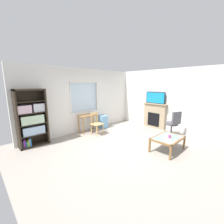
# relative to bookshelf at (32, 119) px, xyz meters

# --- Properties ---
(ground) EXTENTS (6.41, 5.81, 0.02)m
(ground) POSITION_rel_bookshelf_xyz_m (2.16, -2.16, -0.91)
(ground) COLOR #9E9389
(wall_back_with_window) EXTENTS (5.41, 0.15, 2.69)m
(wall_back_with_window) POSITION_rel_bookshelf_xyz_m (2.15, 0.24, 0.43)
(wall_back_with_window) COLOR silver
(wall_back_with_window) RESTS_ON ground
(wall_right) EXTENTS (0.12, 5.01, 2.69)m
(wall_right) POSITION_rel_bookshelf_xyz_m (4.92, -2.16, 0.44)
(wall_right) COLOR silver
(wall_right) RESTS_ON ground
(bookshelf) EXTENTS (0.90, 0.38, 1.89)m
(bookshelf) POSITION_rel_bookshelf_xyz_m (0.00, 0.00, 0.00)
(bookshelf) COLOR #2D2319
(bookshelf) RESTS_ON ground
(desk_under_window) EXTENTS (0.84, 0.43, 0.75)m
(desk_under_window) POSITION_rel_bookshelf_xyz_m (2.14, -0.11, -0.30)
(desk_under_window) COLOR olive
(desk_under_window) RESTS_ON ground
(wooden_chair) EXTENTS (0.44, 0.42, 0.90)m
(wooden_chair) POSITION_rel_bookshelf_xyz_m (2.19, -0.62, -0.44)
(wooden_chair) COLOR tan
(wooden_chair) RESTS_ON ground
(plastic_drawer_unit) EXTENTS (0.35, 0.40, 0.58)m
(plastic_drawer_unit) POSITION_rel_bookshelf_xyz_m (2.99, -0.06, -0.61)
(plastic_drawer_unit) COLOR #72ADDB
(plastic_drawer_unit) RESTS_ON ground
(fireplace) EXTENTS (0.26, 1.16, 1.16)m
(fireplace) POSITION_rel_bookshelf_xyz_m (4.77, -1.76, -0.32)
(fireplace) COLOR tan
(fireplace) RESTS_ON ground
(tv) EXTENTS (0.06, 0.93, 0.52)m
(tv) POSITION_rel_bookshelf_xyz_m (4.75, -1.76, 0.52)
(tv) COLOR black
(tv) RESTS_ON fireplace
(office_chair) EXTENTS (0.58, 0.62, 1.00)m
(office_chair) POSITION_rel_bookshelf_xyz_m (4.28, -2.87, -0.35)
(office_chair) COLOR #4C4C51
(office_chair) RESTS_ON ground
(coffee_table) EXTENTS (1.04, 0.70, 0.43)m
(coffee_table) POSITION_rel_bookshelf_xyz_m (2.87, -3.30, -0.53)
(coffee_table) COLOR #8C9E99
(coffee_table) RESTS_ON ground
(sippy_cup) EXTENTS (0.07, 0.07, 0.09)m
(sippy_cup) POSITION_rel_bookshelf_xyz_m (2.88, -3.35, -0.43)
(sippy_cup) COLOR #DB3D84
(sippy_cup) RESTS_ON coffee_table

